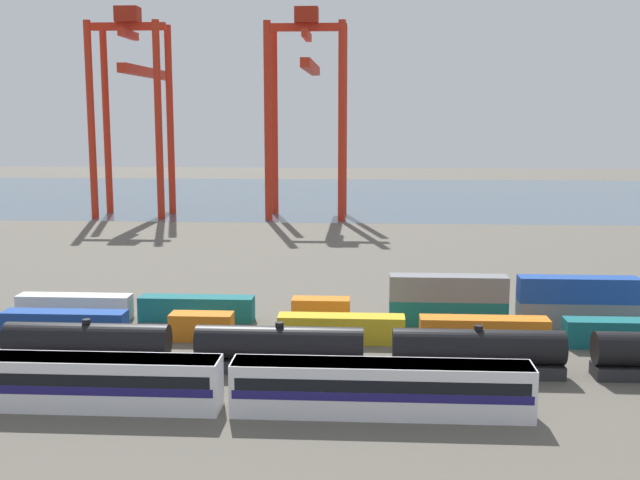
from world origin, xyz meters
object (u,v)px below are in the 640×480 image
object	(u,v)px
passenger_train	(75,380)
freight_tank_row	(280,348)
shipping_container_10	(75,307)
gantry_crane_west	(135,91)
gantry_crane_central	(308,91)
shipping_container_6	(484,331)

from	to	relation	value
passenger_train	freight_tank_row	size ratio (longest dim) A/B	0.83
shipping_container_10	gantry_crane_west	world-z (taller)	gantry_crane_west
freight_tank_row	shipping_container_10	distance (m)	28.73
freight_tank_row	gantry_crane_west	size ratio (longest dim) A/B	1.84
passenger_train	gantry_crane_west	world-z (taller)	gantry_crane_west
shipping_container_10	gantry_crane_central	xyz separation A→B (m)	(18.24, 88.68, 25.33)
shipping_container_10	gantry_crane_central	distance (m)	94.01
freight_tank_row	gantry_crane_west	distance (m)	116.36
freight_tank_row	shipping_container_10	size ratio (longest dim) A/B	6.66
gantry_crane_west	gantry_crane_central	size ratio (longest dim) A/B	1.01
gantry_crane_west	shipping_container_6	bearing A→B (deg)	-57.44
gantry_crane_central	gantry_crane_west	bearing A→B (deg)	179.17
gantry_crane_west	gantry_crane_central	bearing A→B (deg)	-0.83
passenger_train	gantry_crane_central	xyz separation A→B (m)	(8.65, 114.01, 24.49)
freight_tank_row	gantry_crane_central	size ratio (longest dim) A/B	1.85
shipping_container_6	gantry_crane_west	xyz separation A→B (m)	(-61.43, 96.21, 25.30)
passenger_train	gantry_crane_west	distance (m)	120.62
freight_tank_row	shipping_container_10	xyz separation A→B (m)	(-23.81, 16.08, -0.71)
shipping_container_10	gantry_crane_central	size ratio (longest dim) A/B	0.28
passenger_train	gantry_crane_central	world-z (taller)	gantry_crane_central
shipping_container_10	gantry_crane_west	distance (m)	94.70
freight_tank_row	gantry_crane_west	xyz separation A→B (m)	(-42.99, 105.30, 24.59)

